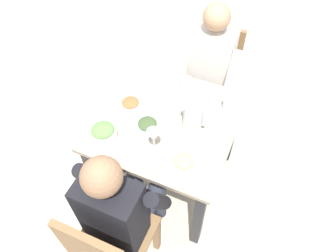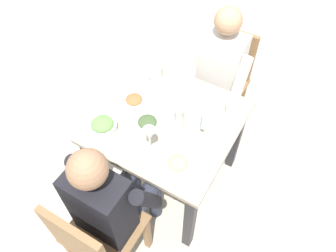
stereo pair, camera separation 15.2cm
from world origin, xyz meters
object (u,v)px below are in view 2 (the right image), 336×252
Objects in this scene: wine_glass at (149,136)px; water_pitcher at (193,118)px; oil_carafe at (156,71)px; salt_shaker at (147,79)px; chair_near at (95,238)px; water_glass_by_pitcher at (231,109)px; water_glass_far_right at (171,115)px; plate_rice_curry at (134,100)px; dining_table at (168,132)px; chair_far at (223,76)px; plate_fries at (178,163)px; diner_near at (113,197)px; salad_bowl at (103,126)px; water_glass_far_left at (191,86)px; plate_dolmas at (147,123)px; diner_far at (215,78)px.

water_pitcher is at bearing 63.17° from wine_glass.
oil_carafe reaches higher than salt_shaker.
chair_near reaches higher than water_glass_by_pitcher.
plate_rice_curry is at bearing 175.58° from water_glass_far_right.
dining_table is 0.44m from water_glass_by_pitcher.
chair_far reaches higher than plate_fries.
dining_table is 0.59m from diner_near.
salad_bowl is 0.65m from water_glass_far_left.
plate_rice_curry is 0.57m from plate_fries.
chair_near is 16.54× the size of salt_shaker.
chair_far reaches higher than water_glass_far_left.
water_glass_far_right is (0.04, 0.59, 0.13)m from diner_near.
water_glass_far_right is at bearing 40.20° from salad_bowl.
water_glass_far_left is at bearing 91.80° from water_glass_far_right.
plate_rice_curry is 0.96× the size of plate_fries.
water_glass_by_pitcher is (0.60, 0.22, 0.03)m from plate_rice_curry.
diner_near is 0.41m from plate_fries.
salad_bowl is at bearing -138.12° from dining_table.
water_glass_far_right reaches higher than salt_shaker.
chair_far is 8.34× the size of water_glass_far_left.
plate_dolmas is 1.79× the size of water_glass_far_right.
salt_shaker reaches higher than plate_rice_curry.
salt_shaker reaches higher than plate_fries.
water_pitcher reaches higher than dining_table.
wine_glass reaches higher than plate_rice_curry.
salad_bowl is (-0.47, -0.29, -0.05)m from water_pitcher.
water_glass_far_right is (0.30, -0.02, 0.04)m from plate_rice_curry.
water_glass_far_left reaches higher than plate_dolmas.
diner_near is 0.51m from plate_dolmas.
plate_dolmas is (-0.16, -0.68, 0.10)m from diner_far.
plate_dolmas is at bearing 96.39° from chair_near.
chair_near is 1.39m from diner_far.
salad_bowl is 0.28m from plate_dolmas.
plate_rice_curry is (-0.34, -0.56, 0.09)m from diner_far.
salt_shaker is (-0.33, 0.48, -0.11)m from wine_glass.
water_glass_by_pitcher is (0.31, -0.05, -0.01)m from water_glass_far_left.
chair_far reaches higher than dining_table.
oil_carafe is at bearing 106.10° from diner_near.
water_glass_by_pitcher reaches higher than dining_table.
water_glass_far_left is at bearing 118.77° from water_pitcher.
oil_carafe reaches higher than chair_near.
diner_near is 6.17× the size of plate_fries.
dining_table is 0.37m from wine_glass.
salad_bowl is at bearing -109.24° from chair_far.
water_pitcher is 1.03× the size of plate_rice_curry.
salt_shaker is at bearing -123.28° from chair_far.
diner_far is (0.00, -0.21, 0.15)m from chair_far.
water_glass_far_right is at bearing 87.34° from chair_near.
water_glass_by_pitcher reaches higher than plate_rice_curry.
plate_dolmas is 2.19× the size of water_glass_by_pitcher.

